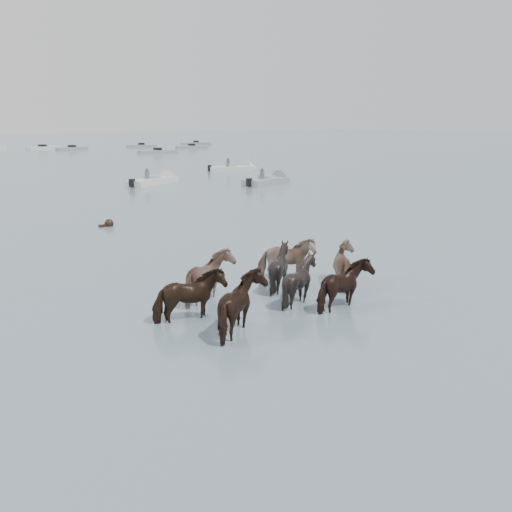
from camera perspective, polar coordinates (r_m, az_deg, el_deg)
ground at (r=13.63m, az=0.29°, el=-7.72°), size 400.00×400.00×0.00m
pony_herd at (r=15.66m, az=1.92°, el=-2.63°), size 7.24×4.94×1.64m
swimming_pony at (r=27.82m, az=-14.77°, el=3.15°), size 0.72×0.44×0.44m
motorboat_c at (r=45.74m, az=-9.91°, el=7.54°), size 5.46×3.71×1.92m
motorboat_d at (r=45.00m, az=1.58°, el=7.64°), size 5.00×2.77×1.92m
motorboat_e at (r=56.04m, az=-1.76°, el=8.84°), size 5.07×3.34×1.92m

